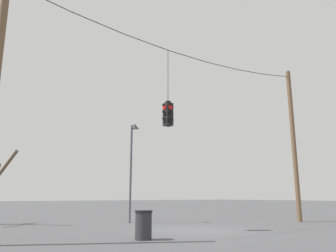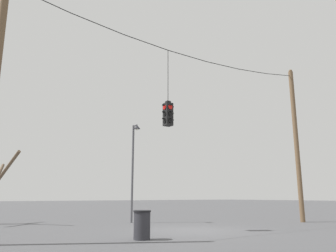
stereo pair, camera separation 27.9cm
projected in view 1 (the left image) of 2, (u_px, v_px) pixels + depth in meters
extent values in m
plane|color=#4C4C4F|center=(192.00, 230.00, 13.84)|extent=(200.00, 200.00, 0.00)
cylinder|color=brown|center=(294.00, 144.00, 19.38)|extent=(0.27, 0.27, 8.92)
sphere|color=brown|center=(288.00, 72.00, 20.33)|extent=(0.21, 0.21, 0.21)
cylinder|color=black|center=(99.00, 23.00, 13.11)|extent=(2.28, 0.03, 0.27)
cylinder|color=black|center=(147.00, 43.00, 14.36)|extent=(2.28, 0.03, 0.15)
cylinder|color=black|center=(188.00, 56.00, 15.63)|extent=(2.28, 0.03, 0.03)
cylinder|color=black|center=(222.00, 66.00, 16.92)|extent=(2.28, 0.03, 0.15)
cylinder|color=black|center=(252.00, 72.00, 18.24)|extent=(2.28, 0.03, 0.27)
cylinder|color=black|center=(277.00, 76.00, 19.59)|extent=(2.28, 0.03, 0.38)
cube|color=black|center=(168.00, 115.00, 14.34)|extent=(0.34, 0.34, 1.01)
cube|color=black|center=(168.00, 102.00, 14.45)|extent=(0.19, 0.19, 0.10)
cylinder|color=black|center=(168.00, 75.00, 14.72)|extent=(0.02, 0.02, 2.43)
cylinder|color=red|center=(170.00, 107.00, 14.25)|extent=(0.20, 0.03, 0.20)
cylinder|color=black|center=(171.00, 105.00, 14.23)|extent=(0.07, 0.12, 0.07)
cylinder|color=black|center=(170.00, 114.00, 14.19)|extent=(0.20, 0.03, 0.20)
cylinder|color=black|center=(171.00, 111.00, 14.17)|extent=(0.07, 0.12, 0.07)
cylinder|color=black|center=(170.00, 121.00, 14.12)|extent=(0.20, 0.03, 0.20)
cylinder|color=black|center=(171.00, 118.00, 14.11)|extent=(0.07, 0.12, 0.07)
cylinder|color=red|center=(166.00, 109.00, 14.55)|extent=(0.20, 0.03, 0.20)
cylinder|color=black|center=(165.00, 107.00, 14.60)|extent=(0.07, 0.12, 0.07)
cylinder|color=black|center=(166.00, 115.00, 14.48)|extent=(0.20, 0.03, 0.20)
cylinder|color=black|center=(165.00, 114.00, 14.54)|extent=(0.07, 0.12, 0.07)
cylinder|color=black|center=(166.00, 122.00, 14.42)|extent=(0.20, 0.03, 0.20)
cylinder|color=black|center=(165.00, 120.00, 14.47)|extent=(0.07, 0.12, 0.07)
cylinder|color=red|center=(165.00, 107.00, 14.30)|extent=(0.03, 0.20, 0.20)
cylinder|color=black|center=(164.00, 105.00, 14.29)|extent=(0.12, 0.07, 0.07)
cylinder|color=black|center=(165.00, 114.00, 14.23)|extent=(0.03, 0.20, 0.20)
cylinder|color=black|center=(164.00, 112.00, 14.22)|extent=(0.12, 0.07, 0.07)
cylinder|color=black|center=(165.00, 121.00, 14.17)|extent=(0.03, 0.20, 0.20)
cylinder|color=black|center=(164.00, 119.00, 14.16)|extent=(0.12, 0.07, 0.07)
cylinder|color=red|center=(171.00, 108.00, 14.50)|extent=(0.03, 0.20, 0.20)
cylinder|color=black|center=(172.00, 107.00, 14.55)|extent=(0.12, 0.07, 0.07)
cylinder|color=black|center=(171.00, 115.00, 14.44)|extent=(0.03, 0.20, 0.20)
cylinder|color=black|center=(172.00, 113.00, 14.48)|extent=(0.12, 0.07, 0.07)
cylinder|color=black|center=(171.00, 122.00, 14.38)|extent=(0.03, 0.20, 0.20)
cylinder|color=black|center=(172.00, 120.00, 14.42)|extent=(0.12, 0.07, 0.07)
cylinder|color=#515156|center=(131.00, 172.00, 18.34)|extent=(0.12, 0.12, 5.44)
cylinder|color=#515156|center=(134.00, 125.00, 18.73)|extent=(0.07, 0.42, 0.07)
cone|color=#232328|center=(135.00, 127.00, 18.54)|extent=(0.38, 0.38, 0.23)
sphere|color=silver|center=(135.00, 129.00, 18.51)|extent=(0.17, 0.17, 0.17)
cylinder|color=brown|center=(4.00, 168.00, 16.78)|extent=(0.94, 2.01, 1.78)
cylinder|color=#2D2D33|center=(143.00, 226.00, 10.91)|extent=(0.55, 0.55, 0.89)
cylinder|color=black|center=(144.00, 211.00, 11.01)|extent=(0.60, 0.60, 0.06)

